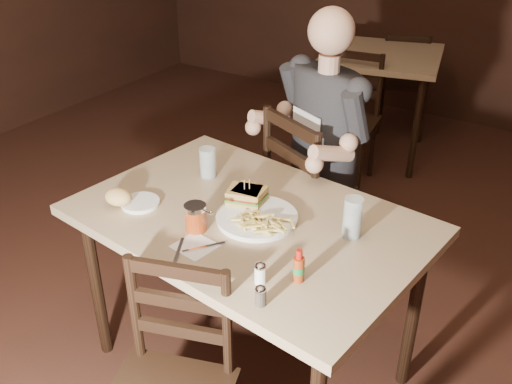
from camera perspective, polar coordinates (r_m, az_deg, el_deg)
The scene contains 23 objects.
room_shell at distance 1.79m, azimuth -6.95°, elevation 13.08°, with size 7.00×7.00×7.00m.
main_table at distance 2.18m, azimuth -0.71°, elevation -4.09°, with size 1.38×1.01×0.77m.
bg_table at distance 4.25m, azimuth 12.36°, elevation 12.25°, with size 0.96×0.96×0.77m.
chair_far at distance 2.79m, azimuth 6.59°, elevation -1.09°, with size 0.45×0.49×0.97m, color black, non-canonical shape.
bg_chair_far at distance 4.82m, azimuth 14.48°, elevation 10.71°, with size 0.38×0.42×0.82m, color black, non-canonical shape.
bg_chair_near at distance 3.85m, azimuth 8.91°, elevation 6.82°, with size 0.40×0.44×0.87m, color black, non-canonical shape.
diner at distance 2.56m, azimuth 6.37°, elevation 7.77°, with size 0.53×0.42×0.92m, color #27292C, non-canonical shape.
dinner_plate at distance 2.10m, azimuth 0.08°, elevation -2.68°, with size 0.30×0.30×0.02m, color white.
sandwich_left at distance 2.16m, azimuth -0.65°, elevation 0.11°, with size 0.12×0.10×0.10m, color tan, non-canonical shape.
sandwich_right at distance 2.16m, azimuth -1.16°, elevation 0.11°, with size 0.12×0.10×0.10m, color tan, non-canonical shape.
fries_pile at distance 2.03m, azimuth 0.96°, elevation -3.06°, with size 0.25×0.17×0.04m, color #D9C159, non-canonical shape.
ketchup_dollop at distance 2.07m, azimuth 0.12°, elevation -2.89°, with size 0.04×0.04×0.01m, color maroon.
glass_left at distance 2.39m, azimuth -4.84°, elevation 2.95°, with size 0.07×0.07×0.13m, color silver.
glass_right at distance 2.01m, azimuth 9.63°, elevation -2.54°, with size 0.07×0.07×0.15m, color silver.
hot_sauce at distance 1.79m, azimuth 4.31°, elevation -7.35°, with size 0.04×0.04×0.12m, color maroon, non-canonical shape.
salt_shaker at distance 1.79m, azimuth 0.45°, elevation -8.15°, with size 0.04×0.04×0.07m, color white, non-canonical shape.
pepper_shaker at distance 1.71m, azimuth 0.46°, elevation -10.36°, with size 0.03×0.03×0.06m, color #38332D, non-canonical shape.
syrup_dispenser at distance 2.04m, azimuth -6.06°, elevation -2.57°, with size 0.08×0.08×0.10m, color maroon, non-canonical shape.
napkin at distance 1.98m, azimuth -6.13°, elevation -5.40°, with size 0.13×0.13×0.00m, color white.
knife at distance 1.95m, azimuth -7.85°, elevation -6.14°, with size 0.01×0.19×0.00m, color silver.
fork at distance 1.97m, azimuth -5.23°, elevation -5.51°, with size 0.01×0.15×0.00m, color silver.
side_plate at distance 2.25m, azimuth -11.50°, elevation -1.15°, with size 0.15×0.15×0.01m, color white.
bread_roll at distance 2.23m, azimuth -13.62°, elevation -0.46°, with size 0.11×0.09×0.06m, color tan.
Camera 1 is at (1.10, -1.32, 1.90)m, focal length 40.00 mm.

